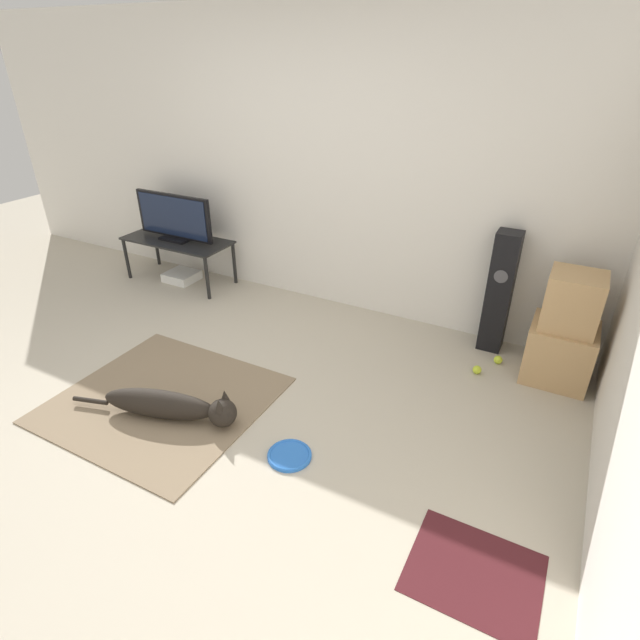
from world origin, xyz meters
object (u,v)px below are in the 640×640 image
object	(u,v)px
floor_speaker	(499,293)
tennis_ball_near_speaker	(498,360)
game_console	(182,276)
cardboard_box_upper	(573,301)
tv_stand	(177,244)
tennis_ball_by_boxes	(477,370)
frisbee	(289,455)
dog	(172,405)
cardboard_box_lower	(559,352)
tv	(174,218)

from	to	relation	value
floor_speaker	tennis_ball_near_speaker	world-z (taller)	floor_speaker
game_console	cardboard_box_upper	bearing A→B (deg)	-0.76
tv_stand	tennis_ball_by_boxes	size ratio (longest dim) A/B	17.33
game_console	tennis_ball_near_speaker	bearing A→B (deg)	-0.91
frisbee	floor_speaker	bearing A→B (deg)	66.74
tennis_ball_near_speaker	tennis_ball_by_boxes	bearing A→B (deg)	-117.82
dog	tv_stand	distance (m)	2.34
cardboard_box_lower	tennis_ball_by_boxes	xyz separation A→B (m)	(-0.52, -0.23, -0.19)
tennis_ball_near_speaker	game_console	bearing A→B (deg)	179.09
frisbee	dog	bearing A→B (deg)	-175.85
dog	cardboard_box_lower	xyz separation A→B (m)	(2.20, 1.73, 0.11)
frisbee	tennis_ball_by_boxes	xyz separation A→B (m)	(0.81, 1.44, 0.02)
floor_speaker	tv	bearing A→B (deg)	-176.95
cardboard_box_lower	tv_stand	distance (m)	3.71
tv	frisbee	bearing A→B (deg)	-35.79
game_console	frisbee	bearing A→B (deg)	-35.68
tv_stand	tennis_ball_near_speaker	size ratio (longest dim) A/B	17.33
cardboard_box_upper	game_console	distance (m)	3.75
cardboard_box_lower	game_console	bearing A→B (deg)	179.34
cardboard_box_lower	tennis_ball_near_speaker	xyz separation A→B (m)	(-0.40, -0.01, -0.19)
tv	game_console	distance (m)	0.64
tv	tennis_ball_near_speaker	world-z (taller)	tv
frisbee	tv	bearing A→B (deg)	144.21
tv	game_console	size ratio (longest dim) A/B	2.86
tennis_ball_by_boxes	tv_stand	bearing A→B (deg)	175.07
dog	floor_speaker	distance (m)	2.60
dog	frisbee	xyz separation A→B (m)	(0.87, 0.06, -0.10)
tennis_ball_near_speaker	game_console	world-z (taller)	game_console
dog	tennis_ball_by_boxes	size ratio (longest dim) A/B	17.47
tennis_ball_by_boxes	frisbee	bearing A→B (deg)	-119.31
tennis_ball_by_boxes	tennis_ball_near_speaker	world-z (taller)	same
game_console	tv_stand	bearing A→B (deg)	71.35
tv_stand	tv	distance (m)	0.28
tv_stand	tennis_ball_near_speaker	world-z (taller)	tv_stand
tennis_ball_near_speaker	game_console	xyz separation A→B (m)	(-3.30, 0.05, 0.01)
tv_stand	tennis_ball_by_boxes	world-z (taller)	tv_stand
dog	game_console	world-z (taller)	dog
frisbee	cardboard_box_upper	distance (m)	2.21
cardboard_box_upper	tv_stand	xyz separation A→B (m)	(-3.70, 0.05, -0.23)
tv_stand	game_console	size ratio (longest dim) A/B	3.57
tennis_ball_by_boxes	game_console	world-z (taller)	game_console
cardboard_box_lower	frisbee	bearing A→B (deg)	-128.55
tennis_ball_by_boxes	game_console	xyz separation A→B (m)	(-3.18, 0.27, 0.01)
cardboard_box_lower	game_console	distance (m)	3.71
frisbee	cardboard_box_upper	size ratio (longest dim) A/B	0.67
tennis_ball_near_speaker	game_console	size ratio (longest dim) A/B	0.21
dog	cardboard_box_lower	bearing A→B (deg)	38.16
frisbee	game_console	distance (m)	2.93
frisbee	tennis_ball_near_speaker	xyz separation A→B (m)	(0.92, 1.65, 0.02)
tennis_ball_by_boxes	game_console	distance (m)	3.20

